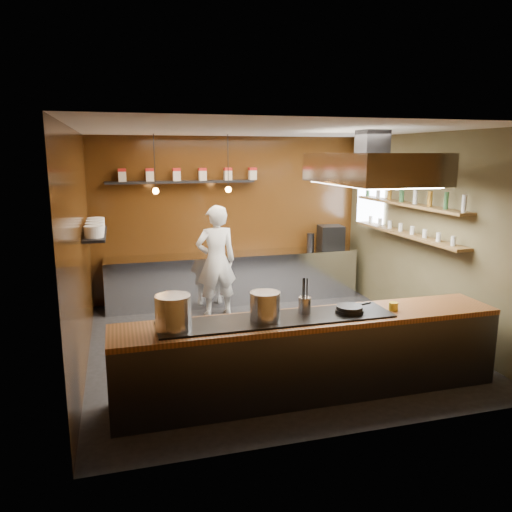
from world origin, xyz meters
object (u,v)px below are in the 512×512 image
object	(u,v)px
stockpot_large	(173,312)
chef	(216,261)
stockpot_small	(265,306)
espresso_machine	(331,237)
extractor_hood	(371,168)

from	to	relation	value
stockpot_large	chef	distance (m)	3.30
stockpot_small	chef	bearing A→B (deg)	88.61
stockpot_large	stockpot_small	distance (m)	0.98
stockpot_large	stockpot_small	world-z (taller)	stockpot_large
stockpot_large	espresso_machine	distance (m)	5.11
extractor_hood	chef	distance (m)	3.02
stockpot_small	espresso_machine	bearing A→B (deg)	57.04
stockpot_large	espresso_machine	size ratio (longest dim) A/B	0.83
stockpot_small	chef	distance (m)	3.09
stockpot_large	espresso_machine	world-z (taller)	espresso_machine
stockpot_small	espresso_machine	world-z (taller)	espresso_machine
stockpot_large	chef	world-z (taller)	chef
stockpot_large	chef	bearing A→B (deg)	71.30
extractor_hood	stockpot_large	world-z (taller)	extractor_hood
extractor_hood	stockpot_large	distance (m)	3.38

